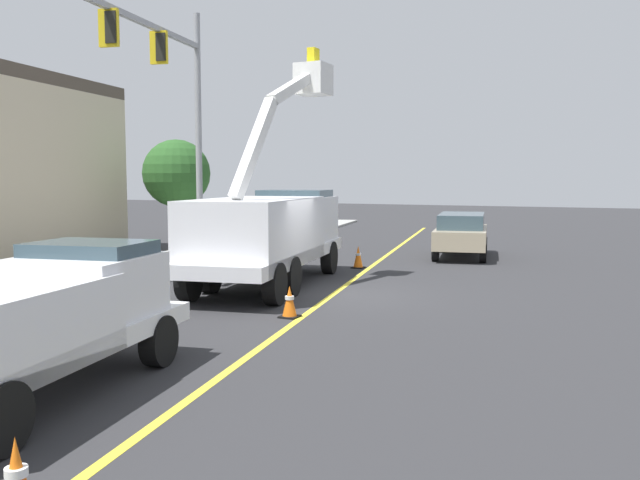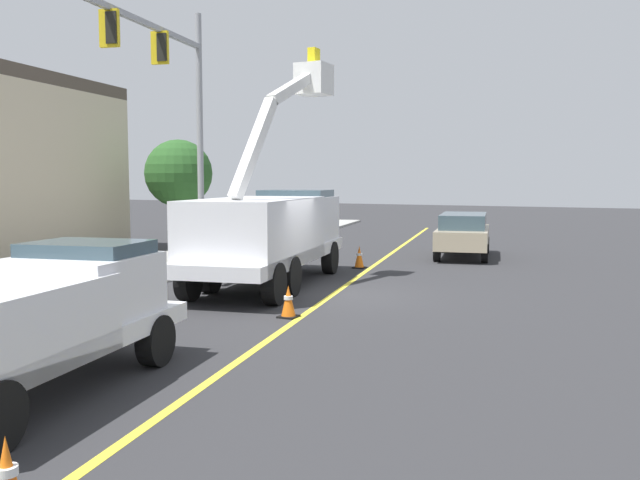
% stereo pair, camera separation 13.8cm
% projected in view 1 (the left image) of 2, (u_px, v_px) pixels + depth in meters
% --- Properties ---
extents(ground, '(120.00, 120.00, 0.00)m').
position_uv_depth(ground, '(333.00, 295.00, 17.80)').
color(ground, '#2D2D30').
extents(sidewalk_far_side, '(59.57, 15.10, 0.12)m').
position_uv_depth(sidewalk_far_side, '(96.00, 283.00, 19.52)').
color(sidewalk_far_side, '#9E9E99').
rests_on(sidewalk_far_side, ground).
extents(lane_centre_stripe, '(49.09, 9.80, 0.01)m').
position_uv_depth(lane_centre_stripe, '(333.00, 295.00, 17.80)').
color(lane_centre_stripe, yellow).
rests_on(lane_centre_stripe, ground).
extents(utility_bucket_truck, '(8.53, 4.03, 6.86)m').
position_uv_depth(utility_bucket_truck, '(270.00, 229.00, 19.37)').
color(utility_bucket_truck, white).
rests_on(utility_bucket_truck, ground).
extents(service_pickup_truck, '(5.90, 3.14, 2.06)m').
position_uv_depth(service_pickup_truck, '(31.00, 319.00, 9.38)').
color(service_pickup_truck, white).
rests_on(service_pickup_truck, ground).
extents(passing_minivan, '(5.08, 2.79, 1.69)m').
position_uv_depth(passing_minivan, '(461.00, 232.00, 26.33)').
color(passing_minivan, tan).
rests_on(passing_minivan, ground).
extents(traffic_cone_mid_front, '(0.40, 0.40, 0.71)m').
position_uv_depth(traffic_cone_mid_front, '(290.00, 302.00, 14.89)').
color(traffic_cone_mid_front, black).
rests_on(traffic_cone_mid_front, ground).
extents(traffic_cone_mid_rear, '(0.40, 0.40, 0.77)m').
position_uv_depth(traffic_cone_mid_rear, '(358.00, 257.00, 23.11)').
color(traffic_cone_mid_rear, black).
rests_on(traffic_cone_mid_rear, ground).
extents(traffic_signal_mast, '(7.03, 1.55, 8.74)m').
position_uv_depth(traffic_signal_mast, '(173.00, 92.00, 21.72)').
color(traffic_signal_mast, gray).
rests_on(traffic_signal_mast, ground).
extents(street_tree_right, '(2.82, 2.82, 4.69)m').
position_uv_depth(street_tree_right, '(176.00, 174.00, 28.31)').
color(street_tree_right, brown).
rests_on(street_tree_right, ground).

